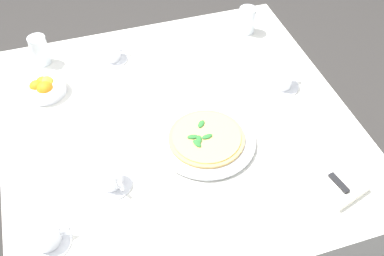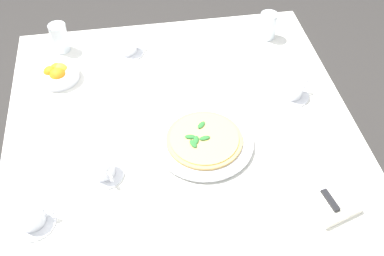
{
  "view_description": "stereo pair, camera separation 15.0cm",
  "coord_description": "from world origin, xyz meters",
  "px_view_note": "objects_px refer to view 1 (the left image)",
  "views": [
    {
      "loc": [
        -1.04,
        0.28,
        1.85
      ],
      "look_at": [
        -0.06,
        -0.03,
        0.75
      ],
      "focal_mm": 43.04,
      "sensor_mm": 36.0,
      "label": 1
    },
    {
      "loc": [
        -1.07,
        0.14,
        1.85
      ],
      "look_at": [
        -0.06,
        -0.03,
        0.75
      ],
      "focal_mm": 43.04,
      "sensor_mm": 36.0,
      "label": 2
    }
  ],
  "objects_px": {
    "pizza": "(206,138)",
    "citrus_bowl": "(44,87)",
    "coffee_cup_far_right": "(110,178)",
    "napkin_folded": "(327,175)",
    "pizza_plate": "(206,141)",
    "coffee_cup_right_edge": "(46,237)",
    "water_glass_far_left": "(40,52)",
    "water_glass_left_edge": "(247,22)",
    "coffee_cup_near_right": "(282,80)",
    "coffee_cup_back_corner": "(111,53)",
    "dinner_knife": "(328,171)"
  },
  "relations": [
    {
      "from": "pizza",
      "to": "citrus_bowl",
      "type": "height_order",
      "value": "citrus_bowl"
    },
    {
      "from": "coffee_cup_far_right",
      "to": "napkin_folded",
      "type": "distance_m",
      "value": 0.65
    },
    {
      "from": "pizza_plate",
      "to": "pizza",
      "type": "xyz_separation_m",
      "value": [
        0.0,
        0.0,
        0.01
      ]
    },
    {
      "from": "pizza_plate",
      "to": "citrus_bowl",
      "type": "height_order",
      "value": "citrus_bowl"
    },
    {
      "from": "coffee_cup_right_edge",
      "to": "coffee_cup_far_right",
      "type": "relative_size",
      "value": 1.02
    },
    {
      "from": "coffee_cup_right_edge",
      "to": "napkin_folded",
      "type": "xyz_separation_m",
      "value": [
        -0.03,
        -0.83,
        -0.02
      ]
    },
    {
      "from": "coffee_cup_right_edge",
      "to": "water_glass_far_left",
      "type": "height_order",
      "value": "water_glass_far_left"
    },
    {
      "from": "coffee_cup_right_edge",
      "to": "water_glass_left_edge",
      "type": "height_order",
      "value": "water_glass_left_edge"
    },
    {
      "from": "coffee_cup_near_right",
      "to": "water_glass_left_edge",
      "type": "height_order",
      "value": "water_glass_left_edge"
    },
    {
      "from": "coffee_cup_back_corner",
      "to": "water_glass_far_left",
      "type": "xyz_separation_m",
      "value": [
        0.06,
        0.26,
        0.02
      ]
    },
    {
      "from": "pizza_plate",
      "to": "coffee_cup_right_edge",
      "type": "height_order",
      "value": "coffee_cup_right_edge"
    },
    {
      "from": "dinner_knife",
      "to": "water_glass_left_edge",
      "type": "bearing_deg",
      "value": -15.11
    },
    {
      "from": "pizza",
      "to": "coffee_cup_near_right",
      "type": "relative_size",
      "value": 1.86
    },
    {
      "from": "water_glass_far_left",
      "to": "napkin_folded",
      "type": "bearing_deg",
      "value": -136.82
    },
    {
      "from": "coffee_cup_near_right",
      "to": "napkin_folded",
      "type": "relative_size",
      "value": 0.53
    },
    {
      "from": "coffee_cup_right_edge",
      "to": "dinner_knife",
      "type": "bearing_deg",
      "value": -92.04
    },
    {
      "from": "coffee_cup_far_right",
      "to": "water_glass_far_left",
      "type": "height_order",
      "value": "water_glass_far_left"
    },
    {
      "from": "coffee_cup_far_right",
      "to": "water_glass_far_left",
      "type": "distance_m",
      "value": 0.66
    },
    {
      "from": "coffee_cup_near_right",
      "to": "water_glass_left_edge",
      "type": "distance_m",
      "value": 0.36
    },
    {
      "from": "pizza_plate",
      "to": "coffee_cup_far_right",
      "type": "relative_size",
      "value": 2.44
    },
    {
      "from": "pizza",
      "to": "coffee_cup_right_edge",
      "type": "bearing_deg",
      "value": 111.72
    },
    {
      "from": "dinner_knife",
      "to": "water_glass_far_left",
      "type": "bearing_deg",
      "value": 32.08
    },
    {
      "from": "coffee_cup_far_right",
      "to": "napkin_folded",
      "type": "xyz_separation_m",
      "value": [
        -0.17,
        -0.63,
        -0.02
      ]
    },
    {
      "from": "pizza",
      "to": "coffee_cup_near_right",
      "type": "distance_m",
      "value": 0.39
    },
    {
      "from": "citrus_bowl",
      "to": "water_glass_far_left",
      "type": "bearing_deg",
      "value": -2.11
    },
    {
      "from": "coffee_cup_near_right",
      "to": "citrus_bowl",
      "type": "distance_m",
      "value": 0.85
    },
    {
      "from": "pizza_plate",
      "to": "water_glass_left_edge",
      "type": "xyz_separation_m",
      "value": [
        0.53,
        -0.36,
        0.04
      ]
    },
    {
      "from": "coffee_cup_right_edge",
      "to": "napkin_folded",
      "type": "height_order",
      "value": "coffee_cup_right_edge"
    },
    {
      "from": "napkin_folded",
      "to": "citrus_bowl",
      "type": "distance_m",
      "value": 1.01
    },
    {
      "from": "coffee_cup_near_right",
      "to": "water_glass_far_left",
      "type": "distance_m",
      "value": 0.91
    },
    {
      "from": "pizza_plate",
      "to": "coffee_cup_right_edge",
      "type": "distance_m",
      "value": 0.56
    },
    {
      "from": "coffee_cup_far_right",
      "to": "napkin_folded",
      "type": "bearing_deg",
      "value": -105.32
    },
    {
      "from": "pizza_plate",
      "to": "dinner_knife",
      "type": "xyz_separation_m",
      "value": [
        -0.24,
        -0.3,
        0.01
      ]
    },
    {
      "from": "pizza_plate",
      "to": "coffee_cup_far_right",
      "type": "distance_m",
      "value": 0.33
    },
    {
      "from": "water_glass_left_edge",
      "to": "napkin_folded",
      "type": "height_order",
      "value": "water_glass_left_edge"
    },
    {
      "from": "pizza_plate",
      "to": "dinner_knife",
      "type": "bearing_deg",
      "value": -128.09
    },
    {
      "from": "pizza_plate",
      "to": "water_glass_left_edge",
      "type": "height_order",
      "value": "water_glass_left_edge"
    },
    {
      "from": "coffee_cup_right_edge",
      "to": "dinner_knife",
      "type": "distance_m",
      "value": 0.83
    },
    {
      "from": "coffee_cup_near_right",
      "to": "citrus_bowl",
      "type": "bearing_deg",
      "value": 74.77
    },
    {
      "from": "water_glass_far_left",
      "to": "napkin_folded",
      "type": "relative_size",
      "value": 0.46
    },
    {
      "from": "water_glass_left_edge",
      "to": "citrus_bowl",
      "type": "height_order",
      "value": "water_glass_left_edge"
    },
    {
      "from": "coffee_cup_far_right",
      "to": "napkin_folded",
      "type": "relative_size",
      "value": 0.52
    },
    {
      "from": "coffee_cup_near_right",
      "to": "coffee_cup_far_right",
      "type": "height_order",
      "value": "coffee_cup_near_right"
    },
    {
      "from": "napkin_folded",
      "to": "water_glass_far_left",
      "type": "bearing_deg",
      "value": 26.05
    },
    {
      "from": "coffee_cup_right_edge",
      "to": "citrus_bowl",
      "type": "height_order",
      "value": "citrus_bowl"
    },
    {
      "from": "pizza",
      "to": "coffee_cup_back_corner",
      "type": "height_order",
      "value": "coffee_cup_back_corner"
    },
    {
      "from": "pizza_plate",
      "to": "dinner_knife",
      "type": "height_order",
      "value": "dinner_knife"
    },
    {
      "from": "coffee_cup_back_corner",
      "to": "citrus_bowl",
      "type": "bearing_deg",
      "value": 114.73
    },
    {
      "from": "pizza",
      "to": "coffee_cup_far_right",
      "type": "bearing_deg",
      "value": 101.95
    },
    {
      "from": "pizza",
      "to": "coffee_cup_back_corner",
      "type": "relative_size",
      "value": 1.87
    }
  ]
}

